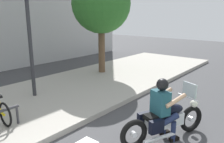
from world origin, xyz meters
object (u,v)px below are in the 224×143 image
Objects in this scene: rider at (163,105)px; street_lamp at (28,13)px; tree_near_rack at (101,4)px; motorcycle at (165,120)px.

street_lamp reaches higher than rider.
tree_near_rack is (3.82, 0.40, 0.40)m from street_lamp.
street_lamp reaches higher than motorcycle.
motorcycle is at bearing -124.87° from tree_near_rack.
tree_near_rack is (3.41, 4.90, 2.73)m from motorcycle.
rider is at bearing -125.61° from tree_near_rack.
street_lamp is at bearing -174.03° from tree_near_rack.
motorcycle is 1.46× the size of rider.
rider is 0.32× the size of tree_near_rack.
motorcycle is 0.47× the size of tree_near_rack.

